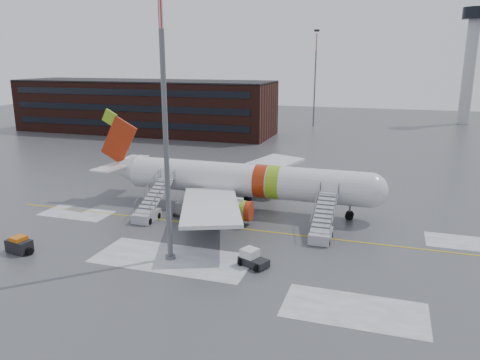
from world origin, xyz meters
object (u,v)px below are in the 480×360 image
(airstair_aft, at_px, (150,209))
(baggage_tractor, at_px, (19,246))
(pushback_tug, at_px, (252,259))
(uld_container, at_px, (185,210))
(airstair_fwd, at_px, (322,228))
(light_mast_near, at_px, (165,114))
(airliner, at_px, (238,180))

(airstair_aft, xyz_separation_m, baggage_tractor, (-6.78, -11.99, -0.42))
(pushback_tug, distance_m, uld_container, 14.56)
(airstair_fwd, height_order, airstair_aft, same)
(airstair_fwd, relative_size, light_mast_near, 0.31)
(pushback_tug, bearing_deg, uld_container, 137.66)
(airstair_fwd, xyz_separation_m, uld_container, (-15.48, 1.64, -0.26))
(airstair_fwd, distance_m, light_mast_near, 18.99)
(light_mast_near, bearing_deg, baggage_tractor, -167.71)
(airstair_aft, bearing_deg, pushback_tug, -29.91)
(baggage_tractor, xyz_separation_m, light_mast_near, (13.69, 2.98, 12.06))
(airstair_aft, bearing_deg, airstair_fwd, 0.00)
(pushback_tug, height_order, baggage_tractor, baggage_tractor)
(airliner, distance_m, pushback_tug, 16.18)
(airstair_aft, height_order, baggage_tractor, airstair_aft)
(pushback_tug, distance_m, baggage_tractor, 21.32)
(airstair_fwd, distance_m, pushback_tug, 9.44)
(uld_container, bearing_deg, pushback_tug, -42.34)
(airstair_aft, height_order, light_mast_near, light_mast_near)
(airliner, bearing_deg, airstair_aft, -140.88)
(airliner, relative_size, uld_container, 13.80)
(light_mast_near, bearing_deg, uld_container, 108.07)
(airliner, bearing_deg, uld_container, -133.17)
(uld_container, relative_size, light_mast_near, 0.10)
(baggage_tractor, height_order, light_mast_near, light_mast_near)
(airstair_fwd, xyz_separation_m, baggage_tractor, (-25.70, -11.99, -0.42))
(uld_container, bearing_deg, airstair_aft, -154.57)
(airstair_fwd, distance_m, airstair_aft, 18.92)
(pushback_tug, bearing_deg, airliner, 112.74)
(uld_container, bearing_deg, airliner, 46.83)
(airliner, xyz_separation_m, uld_container, (-4.60, -4.90, -2.61))
(pushback_tug, bearing_deg, light_mast_near, -173.42)
(uld_container, distance_m, light_mast_near, 16.34)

